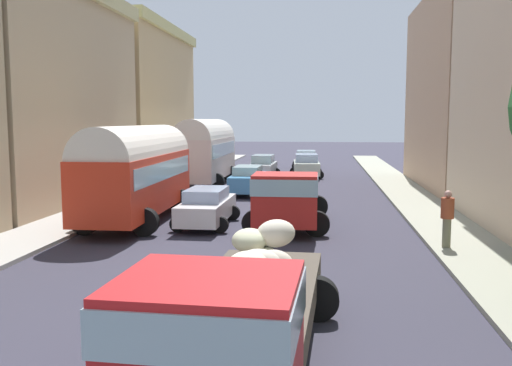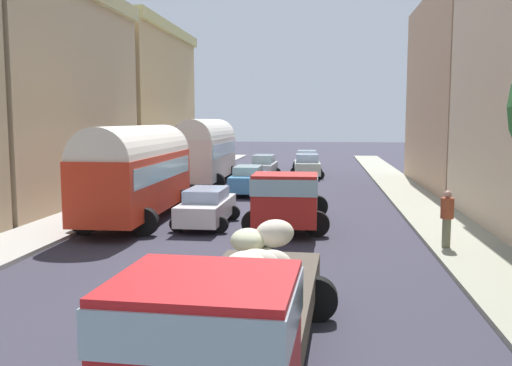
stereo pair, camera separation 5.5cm
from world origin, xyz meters
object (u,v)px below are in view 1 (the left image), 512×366
car_0 (306,166)px  parked_bus_0 (137,169)px  parked_bus_1 (206,149)px  pedestrian_1 (447,217)px  cargo_truck_1 (287,199)px  car_1 (306,159)px  cargo_truck_0 (236,312)px  car_4 (263,167)px  car_2 (207,207)px  car_3 (248,180)px

car_0 → parked_bus_0: bearing=-108.6°
parked_bus_1 → pedestrian_1: bearing=-56.4°
cargo_truck_1 → car_0: bearing=89.5°
cargo_truck_1 → pedestrian_1: 5.93m
pedestrian_1 → parked_bus_0: bearing=161.4°
car_1 → pedestrian_1: pedestrian_1 is taller
cargo_truck_0 → car_4: cargo_truck_0 is taller
car_2 → car_1: bearing=83.3°
car_0 → pedestrian_1: size_ratio=2.34×
car_2 → cargo_truck_0: bearing=-76.2°
parked_bus_1 → car_3: 5.42m
car_0 → car_3: car_0 is taller
cargo_truck_0 → car_4: 30.90m
cargo_truck_0 → car_0: bearing=89.7°
car_0 → pedestrian_1: 22.75m
car_2 → car_4: (0.26, 18.05, 0.06)m
parked_bus_1 → car_1: (5.92, 12.63, -1.50)m
car_1 → pedestrian_1: bearing=-79.9°
cargo_truck_0 → pedestrian_1: bearing=61.4°
cargo_truck_0 → car_2: (-3.12, 12.71, -0.42)m
car_2 → car_4: car_4 is taller
car_1 → car_3: (-2.71, -16.73, 0.02)m
car_4 → car_1: bearing=70.8°
cargo_truck_0 → car_1: 38.79m
parked_bus_0 → cargo_truck_1: bearing=-7.6°
parked_bus_0 → car_0: size_ratio=1.89×
car_3 → car_4: bearing=90.5°
parked_bus_1 → pedestrian_1: parked_bus_1 is taller
cargo_truck_1 → pedestrian_1: size_ratio=3.54×
parked_bus_1 → car_3: (3.21, -4.10, -1.49)m
car_0 → car_1: size_ratio=1.11×
car_0 → car_1: bearing=91.8°
parked_bus_1 → cargo_truck_0: bearing=-77.1°
car_1 → car_2: (-3.05, -26.07, -0.03)m
car_1 → car_4: car_4 is taller
parked_bus_1 → cargo_truck_0: size_ratio=1.11×
cargo_truck_0 → car_1: (-0.06, 38.79, -0.39)m
cargo_truck_1 → car_3: cargo_truck_1 is taller
car_3 → parked_bus_1: bearing=128.1°
parked_bus_0 → car_4: size_ratio=1.97×
car_2 → car_3: size_ratio=0.97×
parked_bus_1 → parked_bus_0: bearing=-90.2°
car_1 → parked_bus_1: bearing=-115.1°
car_3 → pedestrian_1: bearing=-57.9°
car_1 → cargo_truck_1: bearing=-89.9°
car_2 → car_3: car_3 is taller
car_2 → parked_bus_1: bearing=102.1°
car_2 → car_4: 18.05m
car_3 → pedestrian_1: size_ratio=2.29×
pedestrian_1 → car_1: bearing=100.1°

